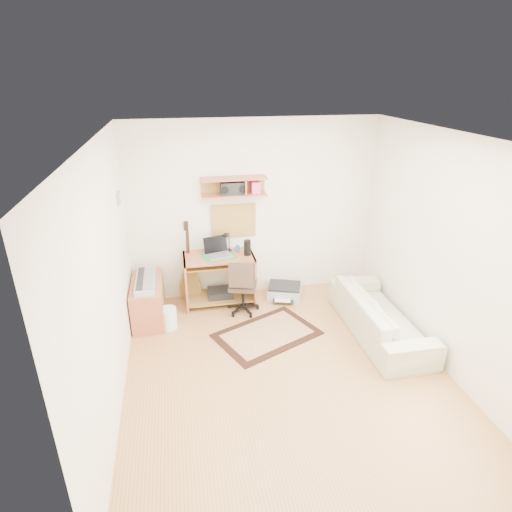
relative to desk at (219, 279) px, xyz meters
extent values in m
cube|color=tan|center=(0.56, -1.73, -0.38)|extent=(3.60, 4.00, 0.01)
cube|color=white|center=(0.56, -1.73, 2.23)|extent=(3.60, 4.00, 0.01)
cube|color=white|center=(0.56, 0.28, 0.93)|extent=(3.60, 0.01, 2.60)
cube|color=white|center=(-1.24, -1.73, 0.93)|extent=(0.01, 4.00, 2.60)
cube|color=white|center=(2.37, -1.73, 0.93)|extent=(0.01, 4.00, 2.60)
cube|color=#B96241|center=(0.26, 0.15, 1.32)|extent=(0.90, 0.25, 0.26)
cube|color=tan|center=(0.26, 0.25, 0.79)|extent=(0.64, 0.03, 0.49)
cube|color=#4C8CBF|center=(-1.23, -0.23, 1.34)|extent=(0.02, 0.20, 0.15)
cylinder|color=black|center=(0.41, -0.05, 0.49)|extent=(0.10, 0.10, 0.22)
cylinder|color=#345A9D|center=(0.29, 0.10, 0.42)|extent=(0.06, 0.06, 0.09)
cube|color=black|center=(0.25, 0.15, 1.30)|extent=(0.34, 0.16, 0.17)
cube|color=#C8B686|center=(0.50, -0.97, -0.37)|extent=(1.50, 1.29, 0.02)
cube|color=#B96241|center=(-1.02, -0.27, -0.10)|extent=(0.40, 0.90, 0.55)
cube|color=#B2B5BA|center=(-1.02, -0.27, 0.21)|extent=(0.25, 0.80, 0.07)
cylinder|color=white|center=(-0.76, -0.56, -0.23)|extent=(0.29, 0.29, 0.28)
cube|color=#A5A8AA|center=(0.98, -0.02, -0.29)|extent=(0.59, 0.52, 0.19)
imported|color=beige|center=(1.94, -1.20, -0.02)|extent=(0.53, 1.83, 0.72)
camera|label=1|loc=(-0.52, -5.52, 2.78)|focal=29.74mm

